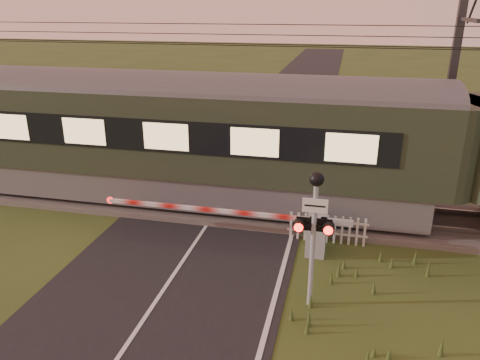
% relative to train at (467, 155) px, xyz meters
% --- Properties ---
extents(ground, '(160.00, 160.00, 0.00)m').
position_rel_train_xyz_m(ground, '(-7.72, -6.50, -2.42)').
color(ground, '#314319').
rests_on(ground, ground).
extents(road, '(6.00, 140.00, 0.03)m').
position_rel_train_xyz_m(road, '(-7.70, -6.73, -2.41)').
color(road, black).
rests_on(road, ground).
extents(track_bed, '(140.00, 3.40, 0.39)m').
position_rel_train_xyz_m(track_bed, '(-7.72, 0.00, -2.36)').
color(track_bed, '#47423D').
rests_on(track_bed, ground).
extents(overhead_wires, '(120.00, 0.62, 0.62)m').
position_rel_train_xyz_m(overhead_wires, '(-7.72, 0.00, 3.30)').
color(overhead_wires, black).
rests_on(overhead_wires, ground).
extents(train, '(45.93, 3.17, 4.29)m').
position_rel_train_xyz_m(train, '(0.00, 0.00, 0.00)').
color(train, slate).
rests_on(train, ground).
extents(boom_gate, '(7.43, 0.84, 1.11)m').
position_rel_train_xyz_m(boom_gate, '(-4.58, -2.55, -1.81)').
color(boom_gate, gray).
rests_on(boom_gate, ground).
extents(crossing_signal, '(0.85, 0.35, 3.33)m').
position_rel_train_xyz_m(crossing_signal, '(-4.14, -5.11, -0.13)').
color(crossing_signal, gray).
rests_on(crossing_signal, ground).
extents(picket_fence, '(2.37, 0.07, 0.88)m').
position_rel_train_xyz_m(picket_fence, '(-3.91, -1.89, -1.98)').
color(picket_fence, silver).
rests_on(picket_fence, ground).
extents(catenary_mast, '(0.25, 2.47, 7.80)m').
position_rel_train_xyz_m(catenary_mast, '(-0.31, 2.23, 1.62)').
color(catenary_mast, '#2D2D30').
rests_on(catenary_mast, ground).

